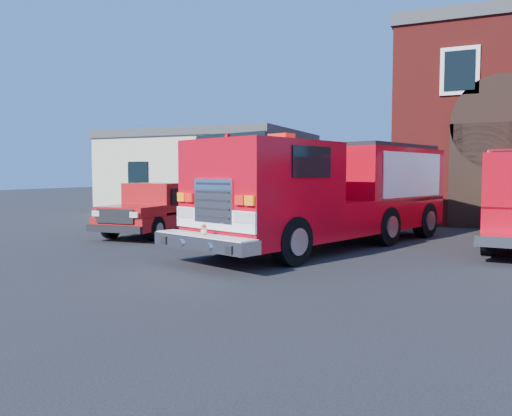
% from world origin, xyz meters
% --- Properties ---
extents(ground, '(100.00, 100.00, 0.00)m').
position_xyz_m(ground, '(0.00, 0.00, 0.00)').
color(ground, black).
rests_on(ground, ground).
extents(side_building, '(10.20, 8.20, 4.35)m').
position_xyz_m(side_building, '(-9.00, 13.00, 2.20)').
color(side_building, beige).
rests_on(side_building, ground).
extents(fire_engine, '(5.87, 10.22, 3.04)m').
position_xyz_m(fire_engine, '(0.91, 2.34, 1.58)').
color(fire_engine, black).
rests_on(fire_engine, ground).
extents(pickup_truck, '(2.13, 5.48, 1.77)m').
position_xyz_m(pickup_truck, '(-5.34, 2.79, 0.84)').
color(pickup_truck, black).
rests_on(pickup_truck, ground).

